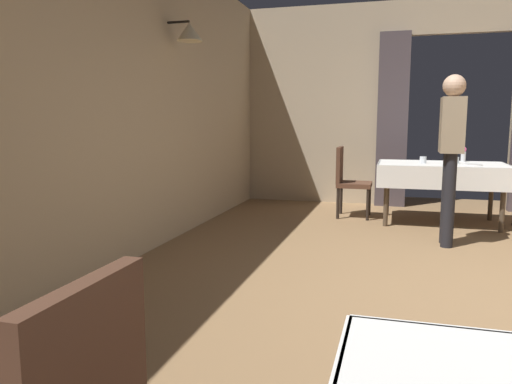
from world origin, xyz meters
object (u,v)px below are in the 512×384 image
chair_mid_left (348,178)px  glass_mid_d (423,160)px  flower_vase_mid (463,154)px  dining_table_mid (441,170)px  glass_mid_b (456,160)px  plate_mid_c (472,165)px  person_waiter_by_doorway (451,145)px

chair_mid_left → glass_mid_d: 0.98m
glass_mid_d → chair_mid_left: bearing=169.7°
flower_vase_mid → glass_mid_d: flower_vase_mid is taller
chair_mid_left → flower_vase_mid: bearing=8.9°
dining_table_mid → flower_vase_mid: size_ratio=7.86×
flower_vase_mid → glass_mid_d: bearing=-142.2°
chair_mid_left → flower_vase_mid: 1.48m
dining_table_mid → flower_vase_mid: bearing=50.4°
chair_mid_left → glass_mid_d: (0.92, -0.17, 0.28)m
glass_mid_b → chair_mid_left: bearing=175.9°
plate_mid_c → person_waiter_by_doorway: bearing=-109.4°
glass_mid_b → plate_mid_c: size_ratio=0.36×
plate_mid_c → flower_vase_mid: bearing=94.5°
dining_table_mid → flower_vase_mid: (0.28, 0.34, 0.19)m
chair_mid_left → glass_mid_d: bearing=-10.3°
chair_mid_left → person_waiter_by_doorway: 1.77m
flower_vase_mid → plate_mid_c: flower_vase_mid is taller
chair_mid_left → glass_mid_b: size_ratio=11.33×
flower_vase_mid → glass_mid_b: bearing=-110.7°
plate_mid_c → glass_mid_d: bearing=165.8°
dining_table_mid → person_waiter_by_doorway: (-0.02, -1.16, 0.36)m
flower_vase_mid → glass_mid_d: (-0.51, -0.39, -0.06)m
dining_table_mid → flower_vase_mid: flower_vase_mid is taller
flower_vase_mid → person_waiter_by_doorway: (-0.30, -1.50, 0.17)m
chair_mid_left → plate_mid_c: chair_mid_left is taller
glass_mid_d → flower_vase_mid: bearing=37.8°
dining_table_mid → chair_mid_left: size_ratio=1.64×
dining_table_mid → chair_mid_left: 1.16m
dining_table_mid → chair_mid_left: (-1.15, 0.12, -0.15)m
flower_vase_mid → person_waiter_by_doorway: 1.54m
dining_table_mid → person_waiter_by_doorway: size_ratio=0.88×
dining_table_mid → plate_mid_c: bearing=-30.6°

